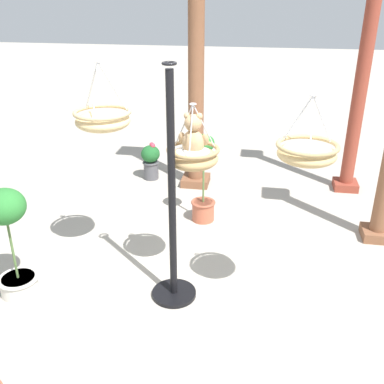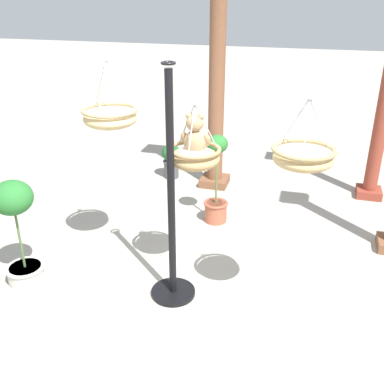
% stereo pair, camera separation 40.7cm
% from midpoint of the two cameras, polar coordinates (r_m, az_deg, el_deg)
% --- Properties ---
extents(ground_plane, '(40.00, 40.00, 0.00)m').
position_cam_midpoint_polar(ground_plane, '(4.59, 2.41, -13.03)').
color(ground_plane, '#A8A093').
extents(display_pole_central, '(0.44, 0.44, 2.27)m').
position_cam_midpoint_polar(display_pole_central, '(4.22, 0.20, -5.50)').
color(display_pole_central, black).
rests_on(display_pole_central, ground).
extents(hanging_basket_with_teddy, '(0.49, 0.49, 0.61)m').
position_cam_midpoint_polar(hanging_basket_with_teddy, '(4.10, 3.17, 4.46)').
color(hanging_basket_with_teddy, tan).
extents(teddy_bear, '(0.28, 0.25, 0.40)m').
position_cam_midpoint_polar(teddy_bear, '(4.07, 3.30, 6.91)').
color(teddy_bear, tan).
extents(hanging_basket_left_high, '(0.55, 0.55, 0.66)m').
position_cam_midpoint_polar(hanging_basket_left_high, '(4.47, -7.80, 9.42)').
color(hanging_basket_left_high, tan).
extents(hanging_basket_right_low, '(0.49, 0.49, 0.55)m').
position_cam_midpoint_polar(hanging_basket_right_low, '(3.57, 17.19, 4.30)').
color(hanging_basket_right_low, tan).
extents(greenhouse_pillar_right, '(0.43, 0.43, 3.03)m').
position_cam_midpoint_polar(greenhouse_pillar_right, '(6.53, 4.98, 12.80)').
color(greenhouse_pillar_right, brown).
rests_on(greenhouse_pillar_right, ground).
extents(potted_plant_bushy_green, '(0.32, 0.32, 1.17)m').
position_cam_midpoint_polar(potted_plant_bushy_green, '(5.70, 5.15, 0.63)').
color(potted_plant_bushy_green, '#AD563D').
rests_on(potted_plant_bushy_green, ground).
extents(potted_plant_conical_shrub, '(0.29, 0.29, 0.59)m').
position_cam_midpoint_polar(potted_plant_conical_shrub, '(7.11, -1.03, 4.19)').
color(potted_plant_conical_shrub, '#4C4C51').
rests_on(potted_plant_conical_shrub, ground).
extents(potted_plant_broad_leaf, '(0.40, 0.40, 1.14)m').
position_cam_midpoint_polar(potted_plant_broad_leaf, '(4.68, -19.04, -4.30)').
color(potted_plant_broad_leaf, beige).
rests_on(potted_plant_broad_leaf, ground).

